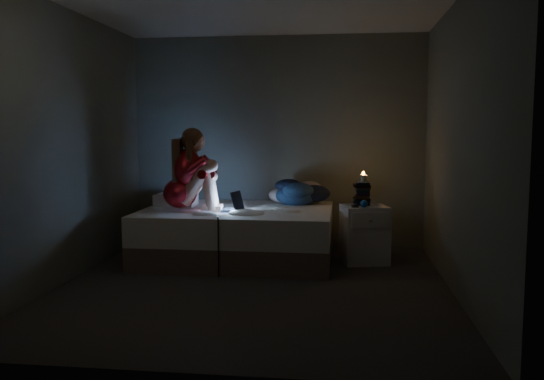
% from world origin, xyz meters
% --- Properties ---
extents(floor, '(3.60, 3.80, 0.02)m').
position_xyz_m(floor, '(0.00, 0.00, -0.01)').
color(floor, '#2C2928').
rests_on(floor, ground).
extents(wall_back, '(3.60, 0.02, 2.60)m').
position_xyz_m(wall_back, '(0.00, 1.91, 1.30)').
color(wall_back, '#5F625B').
rests_on(wall_back, ground).
extents(wall_front, '(3.60, 0.02, 2.60)m').
position_xyz_m(wall_front, '(0.00, -1.91, 1.30)').
color(wall_front, '#5F625B').
rests_on(wall_front, ground).
extents(wall_left, '(0.02, 3.80, 2.60)m').
position_xyz_m(wall_left, '(-1.81, 0.00, 1.30)').
color(wall_left, '#5F625B').
rests_on(wall_left, ground).
extents(wall_right, '(0.02, 3.80, 2.60)m').
position_xyz_m(wall_right, '(1.81, 0.00, 1.30)').
color(wall_right, '#5F625B').
rests_on(wall_right, ground).
extents(bed, '(2.09, 1.56, 0.57)m').
position_xyz_m(bed, '(-0.35, 1.10, 0.29)').
color(bed, beige).
rests_on(bed, ground).
extents(pillow, '(0.46, 0.33, 0.13)m').
position_xyz_m(pillow, '(-1.12, 1.31, 0.64)').
color(pillow, white).
rests_on(pillow, bed).
extents(woman, '(0.60, 0.43, 0.91)m').
position_xyz_m(woman, '(-0.94, 0.87, 1.03)').
color(woman, '#710008').
rests_on(woman, bed).
extents(laptop, '(0.38, 0.31, 0.23)m').
position_xyz_m(laptop, '(-0.44, 0.90, 0.69)').
color(laptop, black).
rests_on(laptop, bed).
extents(clothes_pile, '(0.56, 0.47, 0.31)m').
position_xyz_m(clothes_pile, '(0.27, 1.56, 0.73)').
color(clothes_pile, '#13253D').
rests_on(clothes_pile, bed).
extents(nightstand, '(0.56, 0.52, 0.63)m').
position_xyz_m(nightstand, '(1.06, 1.10, 0.31)').
color(nightstand, silver).
rests_on(nightstand, ground).
extents(book_stack, '(0.19, 0.25, 0.26)m').
position_xyz_m(book_stack, '(1.04, 1.19, 0.76)').
color(book_stack, black).
rests_on(book_stack, nightstand).
extents(candle, '(0.07, 0.07, 0.08)m').
position_xyz_m(candle, '(1.04, 1.19, 0.93)').
color(candle, beige).
rests_on(candle, book_stack).
extents(phone, '(0.10, 0.15, 0.01)m').
position_xyz_m(phone, '(0.93, 1.04, 0.64)').
color(phone, black).
rests_on(phone, nightstand).
extents(blue_orb, '(0.08, 0.08, 0.08)m').
position_xyz_m(blue_orb, '(1.01, 0.96, 0.67)').
color(blue_orb, navy).
rests_on(blue_orb, nightstand).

